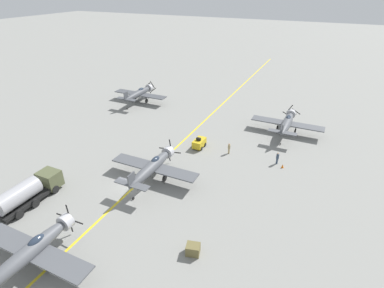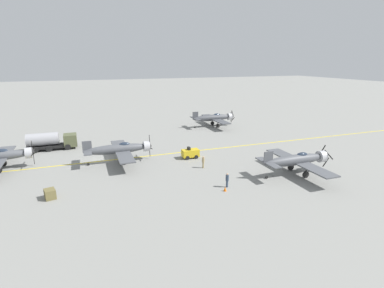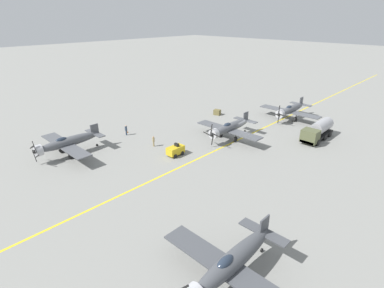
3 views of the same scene
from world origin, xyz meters
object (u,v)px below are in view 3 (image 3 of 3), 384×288
Objects in this scene: ground_crew_walking at (153,141)px; supply_crate_by_tanker at (217,112)px; ground_crew_inspecting at (126,130)px; airplane_mid_center at (230,128)px; airplane_far_left at (231,263)px; airplane_far_right at (67,142)px; airplane_near_center at (290,110)px; tow_tractor at (176,150)px; fuel_tanker at (318,131)px; traffic_cone at (127,131)px.

supply_crate_by_tanker is at bearing -80.85° from ground_crew_walking.
ground_crew_inspecting is 20.09m from supply_crate_by_tanker.
airplane_far_left is at bearing 131.26° from airplane_mid_center.
airplane_far_right is 30.45m from supply_crate_by_tanker.
airplane_near_center is at bearing -76.10° from airplane_far_left.
tow_tractor is (4.28, 26.85, -1.22)m from airplane_near_center.
ground_crew_inspecting is at bearing 1.60° from tow_tractor.
airplane_near_center reaches higher than ground_crew_inspecting.
airplane_far_right is 10.61m from ground_crew_inspecting.
ground_crew_walking is (17.29, 20.67, -0.57)m from fuel_tanker.
airplane_far_left is 1.00× the size of airplane_far_right.
traffic_cone is at bearing -1.74° from tow_tractor.
airplane_mid_center is 14.55m from fuel_tanker.
airplane_far_left is 29.42m from airplane_mid_center.
fuel_tanker is 3.08× the size of tow_tractor.
airplane_mid_center reaches higher than ground_crew_inspecting.
supply_crate_by_tanker is (-3.41, -30.22, -1.47)m from airplane_far_right.
airplane_mid_center is 13.33m from supply_crate_by_tanker.
airplane_far_left is 42.64m from airplane_near_center.
supply_crate_by_tanker is (7.97, -19.35, -0.25)m from tow_tractor.
ground_crew_walking is (9.10, 27.04, -1.08)m from airplane_near_center.
airplane_far_left reaches higher than ground_crew_walking.
ground_crew_walking reaches higher than supply_crate_by_tanker.
ground_crew_walking is 7.15m from ground_crew_inspecting.
airplane_near_center is at bearing -148.50° from supply_crate_by_tanker.
ground_crew_walking is (-6.55, -10.69, -1.08)m from airplane_far_right.
supply_crate_by_tanker is (20.43, 1.14, -0.97)m from fuel_tanker.
supply_crate_by_tanker is (9.86, -8.85, -1.47)m from airplane_mid_center.
airplane_far_left is at bearing 157.89° from traffic_cone.
airplane_far_right is at bearing 43.70° from tow_tractor.
tow_tractor is at bearing -128.93° from airplane_far_right.
ground_crew_walking is at bearing 99.15° from supply_crate_by_tanker.
airplane_far_right is 6.73× the size of ground_crew_inspecting.
airplane_far_left is 21.82× the size of traffic_cone.
airplane_far_right is 39.39m from fuel_tanker.
tow_tractor is at bearing -178.40° from ground_crew_inspecting.
ground_crew_inspecting is at bearing 78.50° from supply_crate_by_tanker.
airplane_mid_center is at bearing -122.15° from ground_crew_walking.
ground_crew_inspecting is at bearing -28.95° from airplane_far_left.
supply_crate_by_tanker is at bearing 3.18° from fuel_tanker.
airplane_far_left reaches higher than tow_tractor.
traffic_cone is (4.95, 18.96, -0.26)m from supply_crate_by_tanker.
tow_tractor is at bearing 58.68° from fuel_tanker.
airplane_mid_center reaches higher than supply_crate_by_tanker.
traffic_cone is (8.09, -0.57, -0.66)m from ground_crew_walking.
airplane_mid_center reaches higher than airplane_far_right.
supply_crate_by_tanker is at bearing -56.68° from airplane_far_left.
airplane_far_left is 1.00× the size of airplane_near_center.
airplane_far_right is 12.59m from ground_crew_walking.
airplane_far_left is at bearing 158.42° from ground_crew_inspecting.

